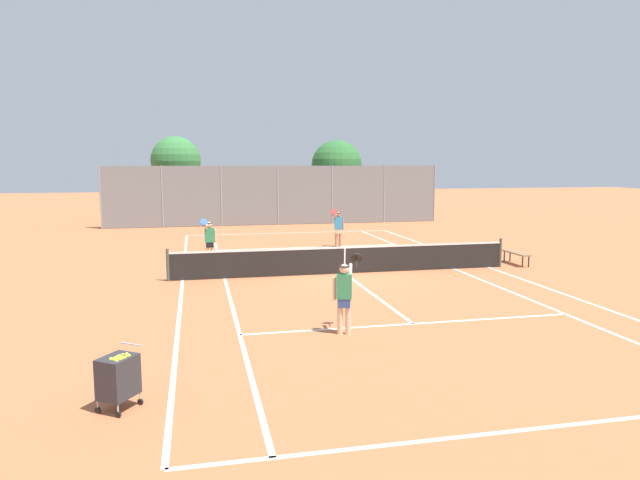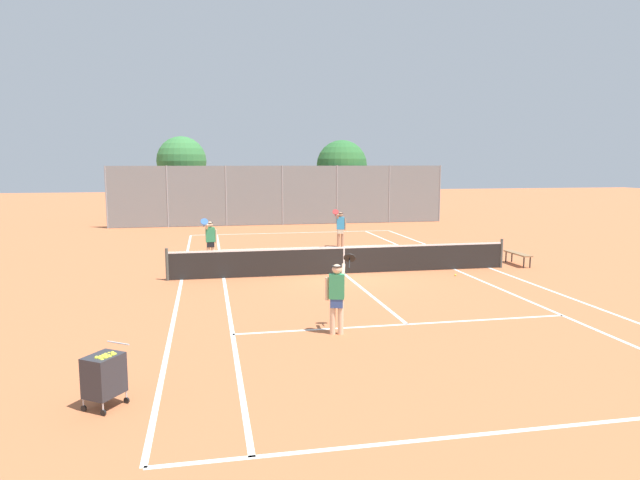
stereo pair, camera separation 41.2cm
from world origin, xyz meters
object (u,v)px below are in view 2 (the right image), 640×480
loose_tennis_ball_1 (339,258)px  tree_behind_right (341,167)px  ball_cart (104,375)px  player_near_side (337,294)px  courtside_bench (518,254)px  tree_behind_left (181,162)px  loose_tennis_ball_2 (455,275)px  tennis_net (344,259)px  player_far_left (210,239)px  loose_tennis_ball_0 (458,267)px  player_far_right (340,227)px

loose_tennis_ball_1 → tree_behind_right: (3.64, 15.00, 3.53)m
ball_cart → player_near_side: 5.43m
courtside_bench → tree_behind_left: 23.79m
loose_tennis_ball_1 → tree_behind_left: size_ratio=0.01×
loose_tennis_ball_2 → tree_behind_left: tree_behind_left is taller
tennis_net → ball_cart: 11.72m
player_far_left → tree_behind_right: 17.40m
loose_tennis_ball_1 → courtside_bench: (6.33, -2.58, 0.38)m
loose_tennis_ball_0 → courtside_bench: bearing=2.8°
loose_tennis_ball_0 → tree_behind_right: bearing=90.7°
loose_tennis_ball_1 → tree_behind_right: tree_behind_right is taller
tennis_net → loose_tennis_ball_2: size_ratio=181.82×
tennis_net → player_near_side: 7.06m
tennis_net → courtside_bench: 6.85m
courtside_bench → tree_behind_right: (-2.69, 17.58, 3.16)m
tennis_net → tree_behind_left: tree_behind_left is taller
ball_cart → tree_behind_left: bearing=89.8°
player_near_side → loose_tennis_ball_0: size_ratio=26.88×
loose_tennis_ball_0 → tree_behind_right: 18.06m
tree_behind_left → loose_tennis_ball_1: bearing=-68.5°
loose_tennis_ball_0 → player_far_right: bearing=116.9°
loose_tennis_ball_0 → loose_tennis_ball_1: bearing=144.9°
loose_tennis_ball_0 → tree_behind_right: (-0.22, 17.70, 3.53)m
player_near_side → tree_behind_left: bearing=99.3°
player_far_left → tree_behind_left: 17.20m
ball_cart → player_near_side: (4.45, 3.08, 0.39)m
loose_tennis_ball_2 → courtside_bench: courtside_bench is taller
tennis_net → loose_tennis_ball_2: (3.64, -1.14, -0.48)m
tennis_net → player_near_side: size_ratio=6.76×
loose_tennis_ball_0 → loose_tennis_ball_2: 1.57m
player_far_right → loose_tennis_ball_2: player_far_right is taller
player_far_left → loose_tennis_ball_1: size_ratio=26.88×
player_near_side → tree_behind_right: tree_behind_right is taller
loose_tennis_ball_2 → tree_behind_left: size_ratio=0.01×
loose_tennis_ball_0 → loose_tennis_ball_2: size_ratio=1.00×
tennis_net → tree_behind_right: tree_behind_right is taller
courtside_bench → player_near_side: bearing=-140.3°
loose_tennis_ball_0 → tree_behind_left: size_ratio=0.01×
tennis_net → loose_tennis_ball_1: bearing=80.2°
player_near_side → loose_tennis_ball_2: (5.46, 5.67, -0.89)m
player_far_left → loose_tennis_ball_1: bearing=-1.7°
tennis_net → ball_cart: bearing=-122.4°
player_far_left → player_near_side: bearing=-74.8°
player_near_side → courtside_bench: (8.66, 7.19, -0.52)m
loose_tennis_ball_1 → player_far_left: bearing=178.3°
player_far_left → loose_tennis_ball_2: (8.16, -4.24, -0.89)m
player_far_left → loose_tennis_ball_1: (5.03, -0.15, -0.89)m
player_far_right → courtside_bench: bearing=-46.8°
player_far_left → loose_tennis_ball_1: 5.12m
player_far_left → loose_tennis_ball_2: 9.24m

